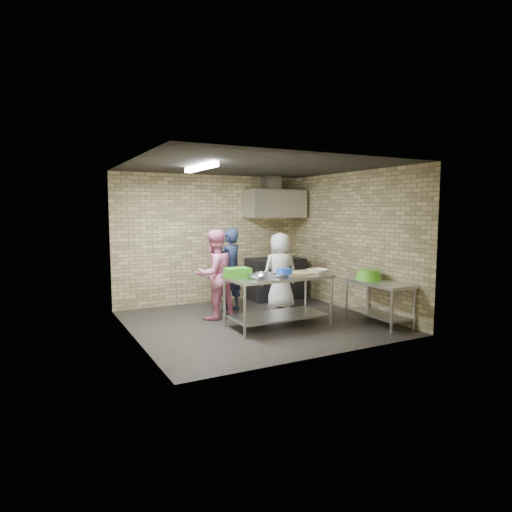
{
  "coord_description": "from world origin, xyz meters",
  "views": [
    {
      "loc": [
        -3.49,
        -6.62,
        1.97
      ],
      "look_at": [
        0.1,
        0.2,
        1.15
      ],
      "focal_mm": 30.62,
      "sensor_mm": 36.0,
      "label": 1
    }
  ],
  "objects_px": {
    "green_basin": "(369,275)",
    "man_navy": "(230,270)",
    "prep_table": "(278,301)",
    "stove": "(275,278)",
    "side_counter": "(379,303)",
    "blue_tub": "(284,272)",
    "green_crate": "(238,273)",
    "woman_pink": "(214,274)",
    "woman_white": "(280,271)",
    "bottle_green": "(287,208)"
  },
  "relations": [
    {
      "from": "green_basin",
      "to": "man_navy",
      "type": "bearing_deg",
      "value": 135.14
    },
    {
      "from": "green_basin",
      "to": "man_navy",
      "type": "relative_size",
      "value": 0.28
    },
    {
      "from": "prep_table",
      "to": "stove",
      "type": "bearing_deg",
      "value": 60.87
    },
    {
      "from": "side_counter",
      "to": "man_navy",
      "type": "relative_size",
      "value": 0.74
    },
    {
      "from": "green_basin",
      "to": "blue_tub",
      "type": "bearing_deg",
      "value": 166.29
    },
    {
      "from": "stove",
      "to": "green_crate",
      "type": "bearing_deg",
      "value": -133.79
    },
    {
      "from": "side_counter",
      "to": "man_navy",
      "type": "distance_m",
      "value": 2.83
    },
    {
      "from": "green_basin",
      "to": "woman_pink",
      "type": "xyz_separation_m",
      "value": [
        -2.31,
        1.46,
        -0.03
      ]
    },
    {
      "from": "woman_white",
      "to": "prep_table",
      "type": "bearing_deg",
      "value": 61.44
    },
    {
      "from": "stove",
      "to": "green_basin",
      "type": "bearing_deg",
      "value": -80.24
    },
    {
      "from": "stove",
      "to": "woman_pink",
      "type": "height_order",
      "value": "woman_pink"
    },
    {
      "from": "man_navy",
      "to": "woman_pink",
      "type": "bearing_deg",
      "value": 14.25
    },
    {
      "from": "green_crate",
      "to": "blue_tub",
      "type": "relative_size",
      "value": 2.0
    },
    {
      "from": "woman_pink",
      "to": "green_basin",
      "type": "bearing_deg",
      "value": 131.59
    },
    {
      "from": "prep_table",
      "to": "woman_white",
      "type": "height_order",
      "value": "woman_white"
    },
    {
      "from": "blue_tub",
      "to": "bottle_green",
      "type": "distance_m",
      "value": 3.02
    },
    {
      "from": "man_navy",
      "to": "bottle_green",
      "type": "bearing_deg",
      "value": -177.73
    },
    {
      "from": "blue_tub",
      "to": "side_counter",
      "type": "bearing_deg",
      "value": -22.0
    },
    {
      "from": "man_navy",
      "to": "green_crate",
      "type": "bearing_deg",
      "value": 47.56
    },
    {
      "from": "green_crate",
      "to": "woman_pink",
      "type": "distance_m",
      "value": 0.89
    },
    {
      "from": "woman_pink",
      "to": "woman_white",
      "type": "xyz_separation_m",
      "value": [
        1.45,
        0.11,
        -0.05
      ]
    },
    {
      "from": "green_crate",
      "to": "man_navy",
      "type": "height_order",
      "value": "man_navy"
    },
    {
      "from": "green_basin",
      "to": "woman_white",
      "type": "relative_size",
      "value": 0.3
    },
    {
      "from": "side_counter",
      "to": "green_crate",
      "type": "xyz_separation_m",
      "value": [
        -2.28,
        0.84,
        0.57
      ]
    },
    {
      "from": "prep_table",
      "to": "woman_pink",
      "type": "relative_size",
      "value": 1.08
    },
    {
      "from": "green_basin",
      "to": "woman_pink",
      "type": "height_order",
      "value": "woman_pink"
    },
    {
      "from": "side_counter",
      "to": "man_navy",
      "type": "xyz_separation_m",
      "value": [
        -1.86,
        2.08,
        0.43
      ]
    },
    {
      "from": "woman_white",
      "to": "bottle_green",
      "type": "bearing_deg",
      "value": -123.49
    },
    {
      "from": "prep_table",
      "to": "man_navy",
      "type": "xyz_separation_m",
      "value": [
        -0.28,
        1.36,
        0.37
      ]
    },
    {
      "from": "bottle_green",
      "to": "woman_white",
      "type": "bearing_deg",
      "value": -127.19
    },
    {
      "from": "green_basin",
      "to": "woman_white",
      "type": "xyz_separation_m",
      "value": [
        -0.86,
        1.58,
        -0.07
      ]
    },
    {
      "from": "side_counter",
      "to": "stove",
      "type": "height_order",
      "value": "stove"
    },
    {
      "from": "woman_pink",
      "to": "woman_white",
      "type": "height_order",
      "value": "woman_pink"
    },
    {
      "from": "prep_table",
      "to": "woman_pink",
      "type": "xyz_separation_m",
      "value": [
        -0.75,
        1.0,
        0.37
      ]
    },
    {
      "from": "green_basin",
      "to": "green_crate",
      "type": "bearing_deg",
      "value": 165.41
    },
    {
      "from": "side_counter",
      "to": "woman_white",
      "type": "height_order",
      "value": "woman_white"
    },
    {
      "from": "blue_tub",
      "to": "man_navy",
      "type": "distance_m",
      "value": 1.5
    },
    {
      "from": "prep_table",
      "to": "woman_white",
      "type": "distance_m",
      "value": 1.35
    },
    {
      "from": "side_counter",
      "to": "green_basin",
      "type": "xyz_separation_m",
      "value": [
        -0.02,
        0.25,
        0.46
      ]
    },
    {
      "from": "green_crate",
      "to": "stove",
      "type": "bearing_deg",
      "value": 46.21
    },
    {
      "from": "stove",
      "to": "green_basin",
      "type": "distance_m",
      "value": 2.57
    },
    {
      "from": "side_counter",
      "to": "woman_white",
      "type": "xyz_separation_m",
      "value": [
        -0.88,
        1.83,
        0.39
      ]
    },
    {
      "from": "bottle_green",
      "to": "woman_pink",
      "type": "xyz_separation_m",
      "value": [
        -2.33,
        -1.28,
        -1.21
      ]
    },
    {
      "from": "green_crate",
      "to": "woman_white",
      "type": "xyz_separation_m",
      "value": [
        1.4,
        0.99,
        -0.19
      ]
    },
    {
      "from": "stove",
      "to": "green_crate",
      "type": "distance_m",
      "value": 2.69
    },
    {
      "from": "green_crate",
      "to": "green_basin",
      "type": "xyz_separation_m",
      "value": [
        2.26,
        -0.59,
        -0.11
      ]
    },
    {
      "from": "green_basin",
      "to": "man_navy",
      "type": "height_order",
      "value": "man_navy"
    },
    {
      "from": "side_counter",
      "to": "green_basin",
      "type": "height_order",
      "value": "green_basin"
    },
    {
      "from": "prep_table",
      "to": "side_counter",
      "type": "bearing_deg",
      "value": -24.44
    },
    {
      "from": "stove",
      "to": "bottle_green",
      "type": "xyz_separation_m",
      "value": [
        0.45,
        0.24,
        1.57
      ]
    }
  ]
}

